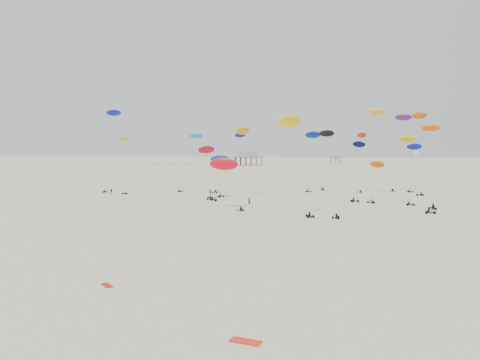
# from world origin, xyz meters

# --- Properties ---
(ground_plane) EXTENTS (900.00, 900.00, 0.00)m
(ground_plane) POSITION_xyz_m (0.00, 200.00, 0.00)
(ground_plane) COLOR #C4B59B
(pavilion_main) EXTENTS (21.00, 13.00, 9.80)m
(pavilion_main) POSITION_xyz_m (-10.00, 350.00, 4.22)
(pavilion_main) COLOR brown
(pavilion_main) RESTS_ON ground
(pavilion_small) EXTENTS (9.00, 7.00, 8.00)m
(pavilion_small) POSITION_xyz_m (60.00, 380.00, 3.49)
(pavilion_small) COLOR brown
(pavilion_small) RESTS_ON ground
(pier_fence) EXTENTS (80.20, 0.20, 1.50)m
(pier_fence) POSITION_xyz_m (-62.00, 350.00, 0.77)
(pier_fence) COLOR black
(pier_fence) RESTS_ON ground
(rig_0) EXTENTS (4.94, 3.32, 19.17)m
(rig_0) POSITION_xyz_m (23.74, 143.32, 14.23)
(rig_0) COLOR black
(rig_0) RESTS_ON ground
(rig_1) EXTENTS (9.47, 17.79, 20.83)m
(rig_1) POSITION_xyz_m (22.63, 91.63, 8.28)
(rig_1) COLOR black
(rig_1) RESTS_ON ground
(rig_2) EXTENTS (7.16, 9.24, 13.98)m
(rig_2) POSITION_xyz_m (-13.14, 136.75, 8.20)
(rig_2) COLOR black
(rig_2) RESTS_ON ground
(rig_3) EXTENTS (4.02, 17.07, 20.56)m
(rig_3) POSITION_xyz_m (-42.30, 141.05, 12.12)
(rig_3) COLOR black
(rig_3) RESTS_ON ground
(rig_4) EXTENTS (4.51, 10.15, 19.25)m
(rig_4) POSITION_xyz_m (42.94, 103.41, 13.08)
(rig_4) COLOR black
(rig_4) RESTS_ON ground
(rig_5) EXTENTS (7.66, 17.40, 21.85)m
(rig_5) POSITION_xyz_m (-3.99, 131.29, 13.07)
(rig_5) COLOR black
(rig_5) RESTS_ON ground
(rig_6) EXTENTS (5.98, 17.77, 26.39)m
(rig_6) POSITION_xyz_m (49.78, 150.06, 20.95)
(rig_6) COLOR black
(rig_6) RESTS_ON ground
(rig_7) EXTENTS (8.40, 17.02, 18.87)m
(rig_7) POSITION_xyz_m (42.20, 113.15, 7.31)
(rig_7) COLOR black
(rig_7) RESTS_ON ground
(rig_8) EXTENTS (7.82, 11.35, 20.56)m
(rig_8) POSITION_xyz_m (10.55, 90.63, 16.45)
(rig_8) COLOR black
(rig_8) RESTS_ON ground
(rig_9) EXTENTS (4.47, 4.70, 23.30)m
(rig_9) POSITION_xyz_m (31.73, 109.82, 17.76)
(rig_9) COLOR black
(rig_9) RESTS_ON ground
(rig_10) EXTENTS (5.29, 7.87, 14.28)m
(rig_10) POSITION_xyz_m (-10.65, 117.49, 11.31)
(rig_10) COLOR black
(rig_10) RESTS_ON ground
(rig_11) EXTENTS (4.08, 9.14, 14.86)m
(rig_11) POSITION_xyz_m (38.26, 95.10, 7.36)
(rig_11) COLOR black
(rig_11) RESTS_ON ground
(rig_12) EXTENTS (5.24, 11.81, 24.29)m
(rig_12) POSITION_xyz_m (49.76, 133.95, 17.50)
(rig_12) COLOR black
(rig_12) RESTS_ON ground
(rig_13) EXTENTS (8.60, 10.17, 25.44)m
(rig_13) POSITION_xyz_m (-40.39, 132.35, 20.77)
(rig_13) COLOR black
(rig_13) RESTS_ON ground
(rig_14) EXTENTS (6.41, 17.16, 21.92)m
(rig_14) POSITION_xyz_m (20.06, 149.32, 15.95)
(rig_14) COLOR black
(rig_14) RESTS_ON ground
(rig_15) EXTENTS (8.83, 10.19, 12.52)m
(rig_15) POSITION_xyz_m (-4.09, 99.25, 8.99)
(rig_15) COLOR black
(rig_15) RESTS_ON ground
(rig_16) EXTENTS (9.33, 8.40, 10.69)m
(rig_16) POSITION_xyz_m (38.19, 138.86, 7.42)
(rig_16) COLOR black
(rig_16) RESTS_ON ground
(rig_17) EXTENTS (9.82, 18.11, 23.36)m
(rig_17) POSITION_xyz_m (-2.31, 124.59, 16.25)
(rig_17) COLOR black
(rig_17) RESTS_ON ground
(rig_18) EXTENTS (5.05, 5.96, 17.50)m
(rig_18) POSITION_xyz_m (28.23, 112.69, 8.74)
(rig_18) COLOR black
(rig_18) RESTS_ON ground
(rig_19) EXTENTS (9.19, 8.52, 17.72)m
(rig_19) POSITION_xyz_m (48.66, 143.85, 14.03)
(rig_19) COLOR black
(rig_19) RESTS_ON ground
(rig_20) EXTENTS (7.99, 3.64, 18.13)m
(rig_20) POSITION_xyz_m (-17.33, 135.24, 13.62)
(rig_20) COLOR black
(rig_20) RESTS_ON ground
(rig_21) EXTENTS (5.61, 6.85, 11.65)m
(rig_21) POSITION_xyz_m (-7.96, 121.47, 9.37)
(rig_21) COLOR black
(rig_21) RESTS_ON ground
(spectator_0) EXTENTS (0.87, 0.86, 2.00)m
(spectator_0) POSITION_xyz_m (1.14, 104.44, 0.00)
(spectator_0) COLOR black
(spectator_0) RESTS_ON ground
(spectator_1) EXTENTS (0.95, 0.58, 1.89)m
(spectator_1) POSITION_xyz_m (41.20, 95.94, 0.00)
(spectator_1) COLOR black
(spectator_1) RESTS_ON ground
(spectator_2) EXTENTS (1.30, 0.81, 2.08)m
(spectator_2) POSITION_xyz_m (-39.57, 125.32, 0.00)
(spectator_2) COLOR black
(spectator_2) RESTS_ON ground
(spectator_3) EXTENTS (0.78, 0.61, 1.93)m
(spectator_3) POSITION_xyz_m (-11.23, 127.93, 0.00)
(spectator_3) COLOR black
(spectator_3) RESTS_ON ground
(grounded_kite_a) EXTENTS (2.37, 1.56, 0.08)m
(grounded_kite_a) POSITION_xyz_m (4.29, 25.60, 0.00)
(grounded_kite_a) COLOR red
(grounded_kite_a) RESTS_ON ground
(grounded_kite_b) EXTENTS (1.67, 1.84, 0.07)m
(grounded_kite_b) POSITION_xyz_m (-10.03, 38.07, 0.00)
(grounded_kite_b) COLOR red
(grounded_kite_b) RESTS_ON ground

